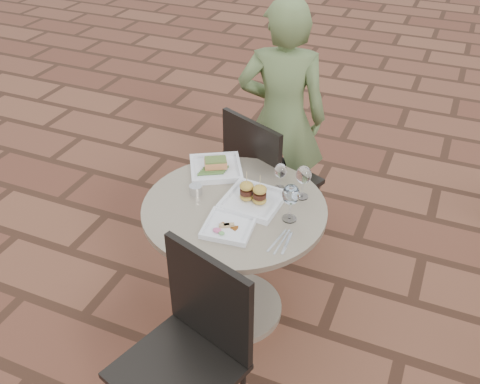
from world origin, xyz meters
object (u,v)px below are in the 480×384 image
at_px(diner, 282,119).
at_px(plate_salmon, 216,167).
at_px(chair_far, 264,173).
at_px(plate_sliders, 253,198).
at_px(cafe_table, 235,244).
at_px(plate_tuna, 229,226).
at_px(chair_near, 192,341).

xyz_separation_m(diner, plate_salmon, (-0.14, -0.66, 0.00)).
relative_size(chair_far, plate_sliders, 3.31).
xyz_separation_m(chair_far, plate_sliders, (0.14, -0.53, 0.21)).
bearing_deg(cafe_table, diner, 94.81).
height_order(diner, plate_tuna, diner).
bearing_deg(cafe_table, plate_tuna, -74.69).
xyz_separation_m(chair_near, plate_tuna, (-0.06, 0.51, 0.19)).
bearing_deg(plate_sliders, chair_near, -87.32).
relative_size(chair_near, plate_sliders, 3.31).
xyz_separation_m(cafe_table, plate_salmon, (-0.22, 0.25, 0.27)).
xyz_separation_m(cafe_table, diner, (-0.08, 0.90, 0.27)).
bearing_deg(plate_salmon, cafe_table, -48.75).
distance_m(plate_salmon, plate_sliders, 0.35).
height_order(chair_near, plate_sliders, chair_near).
bearing_deg(diner, chair_near, 80.95).
bearing_deg(chair_far, plate_tuna, 122.31).
bearing_deg(chair_near, diner, 114.47).
height_order(plate_sliders, plate_tuna, plate_sliders).
bearing_deg(diner, plate_tuna, 80.78).
bearing_deg(plate_tuna, chair_near, -82.94).
bearing_deg(plate_salmon, chair_near, -70.61).
relative_size(cafe_table, plate_sliders, 3.20).
bearing_deg(plate_sliders, chair_far, 105.08).
relative_size(diner, plate_sliders, 5.33).
distance_m(chair_near, plate_sliders, 0.76).
bearing_deg(diner, plate_sliders, 84.36).
xyz_separation_m(cafe_table, plate_tuna, (0.05, -0.17, 0.26)).
bearing_deg(plate_tuna, cafe_table, 105.31).
xyz_separation_m(cafe_table, chair_far, (-0.07, 0.59, 0.07)).
relative_size(chair_far, diner, 0.62).
xyz_separation_m(chair_far, plate_salmon, (-0.15, -0.34, 0.20)).
bearing_deg(chair_far, plate_salmon, 90.17).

